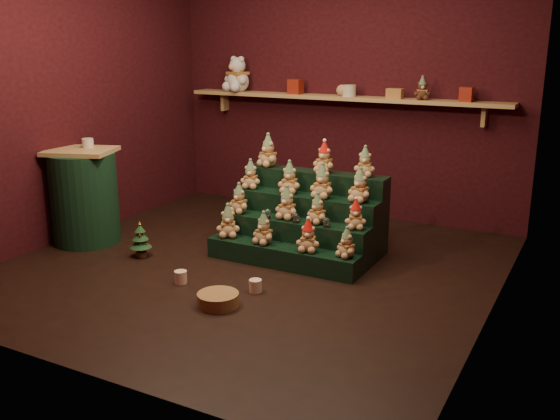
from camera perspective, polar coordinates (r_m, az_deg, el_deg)
The scene contains 41 objects.
ground at distance 5.43m, azimuth -2.65°, elevation -5.20°, with size 4.00×4.00×0.00m, color black.
back_wall at distance 6.94m, azimuth 6.04°, elevation 11.12°, with size 4.00×0.10×2.80m, color black.
front_wall at distance 3.52m, azimuth -20.32°, elevation 6.16°, with size 4.00×0.10×2.80m, color black.
left_wall at distance 6.40m, azimuth -19.05°, elevation 10.02°, with size 0.10×4.00×2.80m, color black.
right_wall at distance 4.42m, azimuth 20.82°, elevation 7.82°, with size 0.10×4.00×2.80m, color black.
back_shelf at distance 6.79m, azimuth 5.44°, elevation 10.14°, with size 3.60×0.26×0.24m.
riser_tier_front at distance 5.40m, azimuth 0.16°, elevation -4.26°, with size 1.40×0.22×0.18m, color black.
riser_tier_midfront at distance 5.56m, azimuth 1.22°, elevation -2.71°, with size 1.40×0.22×0.36m, color black.
riser_tier_midback at distance 5.72m, azimuth 2.22°, elevation -1.25°, with size 1.40×0.22×0.54m, color black.
riser_tier_back at distance 5.89m, azimuth 3.17°, elevation 0.13°, with size 1.40×0.22×0.72m, color black.
teddy_0 at distance 5.62m, azimuth -4.77°, elevation -0.99°, with size 0.21×0.19×0.30m, color tan, non-canonical shape.
teddy_1 at distance 5.41m, azimuth -1.50°, elevation -1.67°, with size 0.20×0.18×0.28m, color tan, non-canonical shape.
teddy_2 at distance 5.22m, azimuth 2.59°, elevation -2.35°, with size 0.20×0.18×0.28m, color tan, non-canonical shape.
teddy_3 at distance 5.11m, azimuth 6.12°, elevation -2.98°, with size 0.18×0.16×0.25m, color tan, non-canonical shape.
teddy_4 at distance 5.71m, azimuth -3.76°, elevation 1.06°, with size 0.19×0.18×0.27m, color tan, non-canonical shape.
teddy_5 at distance 5.51m, azimuth 0.64°, elevation 0.66°, with size 0.21×0.19×0.29m, color tan, non-canonical shape.
teddy_6 at distance 5.39m, azimuth 3.44°, elevation 0.13°, with size 0.19×0.17×0.26m, color tan, non-canonical shape.
teddy_7 at distance 5.26m, azimuth 6.94°, elevation -0.39°, with size 0.18×0.16×0.25m, color tan, non-canonical shape.
teddy_8 at distance 5.88m, azimuth -2.70°, elevation 3.28°, with size 0.19×0.17×0.27m, color tan, non-canonical shape.
teddy_9 at distance 5.68m, azimuth 0.87°, elevation 2.99°, with size 0.21×0.19×0.29m, color tan, non-canonical shape.
teddy_10 at distance 5.53m, azimuth 3.89°, elevation 2.65°, with size 0.22×0.19×0.30m, color tan, non-canonical shape.
teddy_11 at distance 5.42m, azimuth 7.35°, elevation 2.25°, with size 0.21×0.19×0.29m, color tan, non-canonical shape.
teddy_12 at distance 5.99m, azimuth -1.09°, elevation 5.45°, with size 0.22×0.20×0.31m, color tan, non-canonical shape.
teddy_13 at distance 5.72m, azimuth 4.07°, elevation 4.83°, with size 0.20×0.18×0.28m, color tan, non-canonical shape.
teddy_14 at distance 5.60m, azimuth 7.77°, elevation 4.40°, with size 0.19×0.17×0.27m, color tan, non-canonical shape.
snow_globe_a at distance 5.55m, azimuth -1.17°, elevation -0.33°, with size 0.06×0.06×0.09m.
snow_globe_b at distance 5.42m, azimuth 1.46°, elevation -0.72°, with size 0.06×0.06×0.09m.
snow_globe_c at distance 5.30m, azimuth 4.28°, elevation -1.14°, with size 0.06×0.06×0.08m.
side_table at distance 6.24m, azimuth -17.45°, elevation 1.17°, with size 0.73×0.66×0.91m.
table_ornament at distance 6.21m, azimuth -17.17°, elevation 5.88°, with size 0.11×0.11×0.09m, color beige.
mini_christmas_tree at distance 5.75m, azimuth -12.64°, elevation -2.65°, with size 0.20×0.20×0.33m.
mug_left at distance 5.12m, azimuth -9.07°, elevation -6.08°, with size 0.10×0.10×0.10m, color beige.
mug_right at distance 4.89m, azimuth -2.27°, elevation -6.94°, with size 0.10×0.10×0.10m, color beige.
wicker_basket at distance 4.67m, azimuth -5.68°, elevation -8.14°, with size 0.31×0.31×0.10m, color olive.
white_bear at distance 7.31m, azimuth -3.90°, elevation 12.71°, with size 0.36×0.32×0.50m, color silver, non-canonical shape.
brown_bear at distance 6.45m, azimuth 12.87°, elevation 10.79°, with size 0.16×0.14×0.23m, color #4C2819, non-canonical shape.
gift_tin_red_a at distance 6.97m, azimuth 1.43°, elevation 11.21°, with size 0.14×0.14×0.16m, color maroon.
gift_tin_cream at distance 6.71m, azimuth 6.35°, elevation 10.79°, with size 0.14×0.14×0.12m, color beige.
gift_tin_red_b at distance 6.36m, azimuth 16.68°, elevation 10.09°, with size 0.12×0.12×0.14m, color maroon.
shelf_plush_ball at distance 6.74m, azimuth 5.69°, elevation 10.83°, with size 0.12×0.12×0.12m, color tan.
scarf_gift_box at distance 6.54m, azimuth 10.45°, elevation 10.43°, with size 0.16×0.10×0.10m, color #E35A20.
Camera 1 is at (2.61, -4.36, 1.91)m, focal length 40.00 mm.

